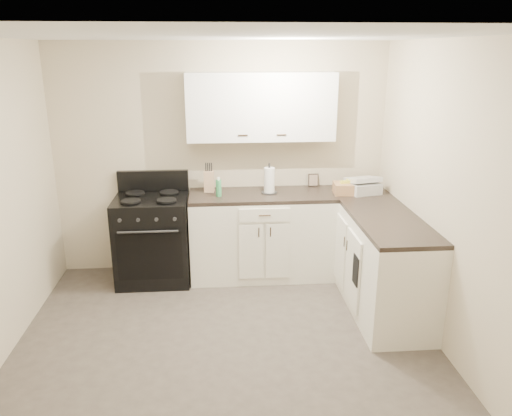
{
  "coord_description": "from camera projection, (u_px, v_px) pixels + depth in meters",
  "views": [
    {
      "loc": [
        -0.05,
        -3.6,
        2.41
      ],
      "look_at": [
        0.31,
        0.85,
        0.99
      ],
      "focal_mm": 35.0,
      "sensor_mm": 36.0,
      "label": 1
    }
  ],
  "objects": [
    {
      "name": "soap_bottle",
      "position": [
        219.0,
        188.0,
        5.21
      ],
      "size": [
        0.06,
        0.06,
        0.18
      ],
      "primitive_type": "cylinder",
      "rotation": [
        0.0,
        0.0,
        -0.04
      ],
      "color": "#3B9B59",
      "rests_on": "countertop_back"
    },
    {
      "name": "wall_back",
      "position": [
        221.0,
        160.0,
        5.49
      ],
      "size": [
        3.6,
        0.0,
        3.6
      ],
      "primitive_type": "plane",
      "rotation": [
        1.57,
        0.0,
        0.0
      ],
      "color": "beige",
      "rests_on": "ground"
    },
    {
      "name": "wall_front",
      "position": [
        232.0,
        343.0,
        2.07
      ],
      "size": [
        3.6,
        0.0,
        3.6
      ],
      "primitive_type": "plane",
      "rotation": [
        -1.57,
        0.0,
        0.0
      ],
      "color": "beige",
      "rests_on": "ground"
    },
    {
      "name": "countertop_back",
      "position": [
        262.0,
        195.0,
        5.33
      ],
      "size": [
        1.55,
        0.6,
        0.04
      ],
      "primitive_type": "cube",
      "color": "black",
      "rests_on": "base_cabinets_back"
    },
    {
      "name": "wicker_basket",
      "position": [
        350.0,
        188.0,
        5.32
      ],
      "size": [
        0.36,
        0.25,
        0.11
      ],
      "primitive_type": "cube",
      "rotation": [
        0.0,
        0.0,
        -0.07
      ],
      "color": "tan",
      "rests_on": "countertop_right"
    },
    {
      "name": "oven_mitt_far",
      "position": [
        356.0,
        270.0,
        4.48
      ],
      "size": [
        0.02,
        0.16,
        0.27
      ],
      "primitive_type": "cube",
      "color": "black",
      "rests_on": "base_cabinets_right"
    },
    {
      "name": "knife_block",
      "position": [
        209.0,
        181.0,
        5.37
      ],
      "size": [
        0.11,
        0.1,
        0.23
      ],
      "primitive_type": "cube",
      "rotation": [
        0.0,
        0.0,
        -0.11
      ],
      "color": "tan",
      "rests_on": "countertop_back"
    },
    {
      "name": "floor",
      "position": [
        227.0,
        352.0,
        4.16
      ],
      "size": [
        3.6,
        3.6,
        0.0
      ],
      "primitive_type": "plane",
      "color": "#473F38",
      "rests_on": "ground"
    },
    {
      "name": "oven_mitt_near",
      "position": [
        356.0,
        272.0,
        4.47
      ],
      "size": [
        0.02,
        0.14,
        0.24
      ],
      "primitive_type": "cube",
      "color": "black",
      "rests_on": "base_cabinets_right"
    },
    {
      "name": "wall_right",
      "position": [
        454.0,
        204.0,
        3.91
      ],
      "size": [
        0.0,
        3.6,
        3.6
      ],
      "primitive_type": "plane",
      "rotation": [
        1.57,
        0.0,
        -1.57
      ],
      "color": "beige",
      "rests_on": "ground"
    },
    {
      "name": "stove",
      "position": [
        153.0,
        239.0,
        5.36
      ],
      "size": [
        0.77,
        0.66,
        0.93
      ],
      "primitive_type": "cube",
      "color": "black",
      "rests_on": "floor"
    },
    {
      "name": "base_cabinets_back",
      "position": [
        262.0,
        236.0,
        5.48
      ],
      "size": [
        1.55,
        0.6,
        0.9
      ],
      "primitive_type": "cube",
      "color": "white",
      "rests_on": "floor"
    },
    {
      "name": "countertop_right",
      "position": [
        379.0,
        212.0,
        4.8
      ],
      "size": [
        0.6,
        1.9,
        0.04
      ],
      "primitive_type": "cube",
      "color": "black",
      "rests_on": "base_cabinets_right"
    },
    {
      "name": "paper_towel",
      "position": [
        269.0,
        180.0,
        5.31
      ],
      "size": [
        0.15,
        0.15,
        0.28
      ],
      "primitive_type": "cylinder",
      "rotation": [
        0.0,
        0.0,
        0.39
      ],
      "color": "white",
      "rests_on": "countertop_back"
    },
    {
      "name": "base_cabinets_right",
      "position": [
        376.0,
        257.0,
        4.94
      ],
      "size": [
        0.6,
        1.9,
        0.9
      ],
      "primitive_type": "cube",
      "color": "white",
      "rests_on": "floor"
    },
    {
      "name": "ceiling",
      "position": [
        221.0,
        36.0,
        3.4
      ],
      "size": [
        3.6,
        3.6,
        0.0
      ],
      "primitive_type": "plane",
      "color": "white",
      "rests_on": "wall_back"
    },
    {
      "name": "upper_cabinets",
      "position": [
        261.0,
        107.0,
        5.2
      ],
      "size": [
        1.55,
        0.3,
        0.7
      ],
      "primitive_type": "cube",
      "color": "white",
      "rests_on": "wall_back"
    },
    {
      "name": "picture_frame",
      "position": [
        313.0,
        180.0,
        5.6
      ],
      "size": [
        0.11,
        0.04,
        0.14
      ],
      "primitive_type": "cube",
      "rotation": [
        -0.14,
        0.0,
        0.02
      ],
      "color": "black",
      "rests_on": "countertop_back"
    },
    {
      "name": "countertop_grill",
      "position": [
        363.0,
        187.0,
        5.35
      ],
      "size": [
        0.37,
        0.36,
        0.11
      ],
      "primitive_type": "cube",
      "rotation": [
        0.0,
        0.0,
        0.23
      ],
      "color": "silver",
      "rests_on": "countertop_right"
    }
  ]
}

